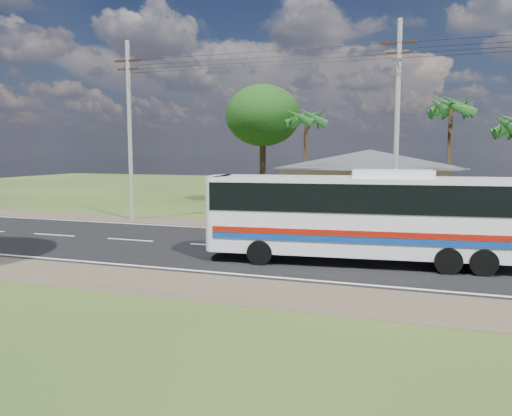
{
  "coord_description": "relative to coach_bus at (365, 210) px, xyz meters",
  "views": [
    {
      "loc": [
        4.38,
        -20.67,
        4.31
      ],
      "look_at": [
        -2.88,
        1.0,
        1.69
      ],
      "focal_mm": 35.0,
      "sensor_mm": 36.0,
      "label": 1
    }
  ],
  "objects": [
    {
      "name": "tree_behind_house",
      "position": [
        -10.33,
        19.49,
        5.05
      ],
      "size": [
        6.0,
        6.0,
        9.61
      ],
      "color": "#47301E",
      "rests_on": "ground"
    },
    {
      "name": "palm_mid",
      "position": [
        3.67,
        16.99,
        5.09
      ],
      "size": [
        2.8,
        2.8,
        8.2
      ],
      "color": "#47301E",
      "rests_on": "ground"
    },
    {
      "name": "utility_poles",
      "position": [
        0.34,
        7.97,
        3.7
      ],
      "size": [
        32.8,
        2.22,
        11.0
      ],
      "color": "#9E9E99",
      "rests_on": "ground"
    },
    {
      "name": "ground",
      "position": [
        -2.33,
        1.49,
        -2.07
      ],
      "size": [
        120.0,
        120.0,
        0.0
      ],
      "primitive_type": "plane",
      "color": "#284318",
      "rests_on": "ground"
    },
    {
      "name": "palm_far",
      "position": [
        -6.33,
        17.49,
        4.61
      ],
      "size": [
        2.8,
        2.8,
        7.7
      ],
      "color": "#47301E",
      "rests_on": "ground"
    },
    {
      "name": "house",
      "position": [
        -1.33,
        14.48,
        0.58
      ],
      "size": [
        12.4,
        10.0,
        5.0
      ],
      "color": "tan",
      "rests_on": "ground"
    },
    {
      "name": "road",
      "position": [
        -2.33,
        1.49,
        -2.06
      ],
      "size": [
        120.0,
        16.0,
        0.03
      ],
      "color": "black",
      "rests_on": "ground"
    },
    {
      "name": "coach_bus",
      "position": [
        0.0,
        0.0,
        0.0
      ],
      "size": [
        11.83,
        3.68,
        3.61
      ],
      "rotation": [
        0.0,
        0.0,
        0.11
      ],
      "color": "silver",
      "rests_on": "ground"
    }
  ]
}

